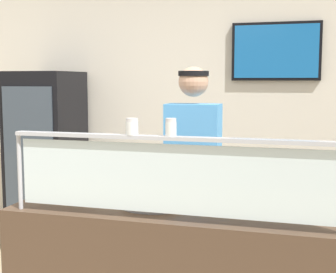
# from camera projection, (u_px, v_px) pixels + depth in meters

# --- Properties ---
(shop_rear_unit) EXTENTS (6.36, 0.13, 2.70)m
(shop_rear_unit) POSITION_uv_depth(u_px,v_px,m) (238.00, 112.00, 4.64)
(shop_rear_unit) COLOR silver
(shop_rear_unit) RESTS_ON ground
(sneeze_guard) EXTENTS (1.78, 0.06, 0.44)m
(sneeze_guard) POSITION_uv_depth(u_px,v_px,m) (172.00, 168.00, 2.41)
(sneeze_guard) COLOR #B2B5BC
(sneeze_guard) RESTS_ON serving_counter
(pizza_tray) EXTENTS (0.41, 0.41, 0.04)m
(pizza_tray) POSITION_uv_depth(u_px,v_px,m) (154.00, 202.00, 2.77)
(pizza_tray) COLOR #9EA0A8
(pizza_tray) RESTS_ON serving_counter
(pizza_server) EXTENTS (0.15, 0.29, 0.01)m
(pizza_server) POSITION_uv_depth(u_px,v_px,m) (145.00, 199.00, 2.76)
(pizza_server) COLOR #ADAFB7
(pizza_server) RESTS_ON pizza_tray
(parmesan_shaker) EXTENTS (0.06, 0.06, 0.09)m
(parmesan_shaker) POSITION_uv_depth(u_px,v_px,m) (132.00, 128.00, 2.45)
(parmesan_shaker) COLOR white
(parmesan_shaker) RESTS_ON sneeze_guard
(pepper_flake_shaker) EXTENTS (0.06, 0.06, 0.09)m
(pepper_flake_shaker) POSITION_uv_depth(u_px,v_px,m) (171.00, 128.00, 2.39)
(pepper_flake_shaker) COLOR white
(pepper_flake_shaker) RESTS_ON sneeze_guard
(worker_figure) EXTENTS (0.41, 0.50, 1.76)m
(worker_figure) POSITION_uv_depth(u_px,v_px,m) (193.00, 173.00, 3.43)
(worker_figure) COLOR #23232D
(worker_figure) RESTS_ON ground
(drink_fridge) EXTENTS (0.61, 0.65, 1.75)m
(drink_fridge) POSITION_uv_depth(u_px,v_px,m) (47.00, 160.00, 4.78)
(drink_fridge) COLOR black
(drink_fridge) RESTS_ON ground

